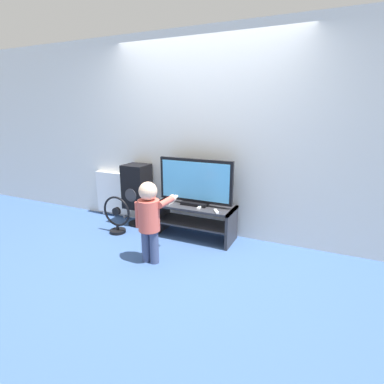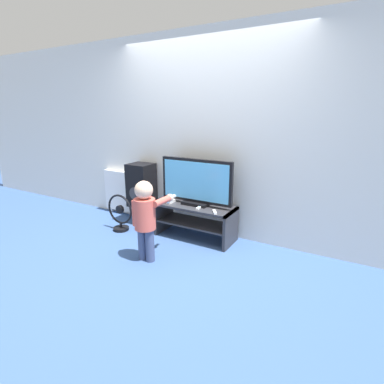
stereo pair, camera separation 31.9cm
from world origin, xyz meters
name	(u,v)px [view 1 (the left image)]	position (x,y,z in m)	size (l,w,h in m)	color
ground_plane	(188,243)	(0.00, 0.00, 0.00)	(16.00, 16.00, 0.00)	#38568C
wall_back	(204,136)	(0.00, 0.51, 1.30)	(10.00, 0.06, 2.60)	silver
tv_stand	(195,216)	(0.00, 0.21, 0.30)	(1.04, 0.43, 0.45)	#2D2D33
television	(195,183)	(0.00, 0.23, 0.74)	(0.98, 0.20, 0.59)	black
game_console	(170,202)	(-0.32, 0.14, 0.47)	(0.05, 0.16, 0.04)	white
remote_primary	(216,211)	(0.35, 0.06, 0.46)	(0.10, 0.13, 0.03)	white
remote_secondary	(199,207)	(0.11, 0.11, 0.46)	(0.05, 0.13, 0.03)	white
child	(150,216)	(-0.17, -0.58, 0.54)	(0.35, 0.51, 0.91)	#3F4C72
speaker_tower	(137,187)	(-0.95, 0.30, 0.56)	(0.34, 0.32, 0.89)	black
floor_fan	(117,217)	(-1.02, -0.09, 0.23)	(0.42, 0.22, 0.52)	black
radiator	(113,193)	(-1.50, 0.44, 0.38)	(0.58, 0.08, 0.70)	white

